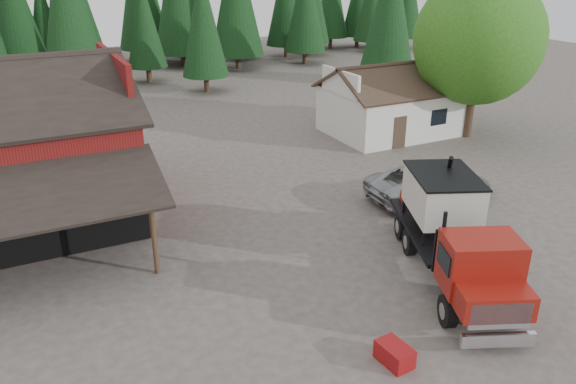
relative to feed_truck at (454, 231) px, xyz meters
name	(u,v)px	position (x,y,z in m)	size (l,w,h in m)	color
ground	(315,264)	(-4.02, 2.98, -1.88)	(120.00, 120.00, 0.00)	#4E443E
farmhouse	(391,108)	(8.98, 15.97, -0.22)	(8.60, 6.42, 4.65)	silver
deciduous_tree	(478,44)	(12.99, 12.95, 4.02)	(8.00, 8.00, 10.20)	#382619
conifer_backdrop	(111,74)	(-4.02, 44.98, -1.88)	(76.00, 16.00, 16.00)	black
near_pine_b	(203,22)	(1.98, 32.98, 4.00)	(3.96, 3.96, 10.40)	#382619
near_pine_c	(390,5)	(17.98, 28.98, 5.01)	(4.84, 4.84, 12.40)	#382619
near_pine_d	(67,3)	(-8.02, 36.98, 5.51)	(5.28, 5.28, 13.40)	#382619
feed_truck	(454,231)	(0.00, 0.00, 0.00)	(5.71, 9.13, 4.03)	black
silver_car	(429,183)	(3.98, 5.98, -1.02)	(2.88, 6.24, 1.73)	#94979B
equip_box	(394,354)	(-4.71, -3.02, -1.58)	(0.70, 1.10, 0.60)	maroon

